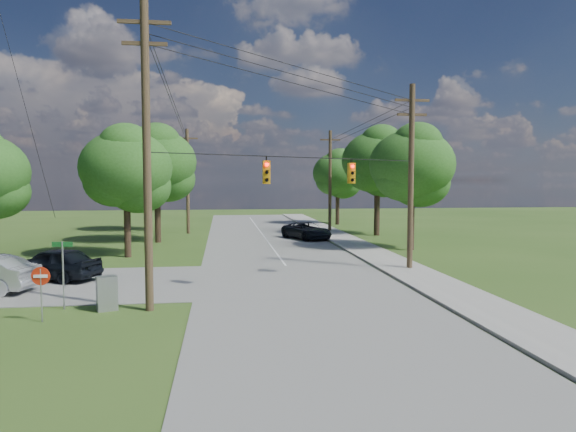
{
  "coord_description": "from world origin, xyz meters",
  "views": [
    {
      "loc": [
        -1.73,
        -20.0,
        5.12
      ],
      "look_at": [
        1.48,
        5.0,
        3.36
      ],
      "focal_mm": 32.0,
      "sensor_mm": 36.0,
      "label": 1
    }
  ],
  "objects": [
    {
      "name": "do_not_enter_sign",
      "position": [
        -8.23,
        -0.81,
        1.49
      ],
      "size": [
        0.67,
        0.09,
        2.02
      ],
      "rotation": [
        0.0,
        0.0,
        -0.05
      ],
      "color": "#939699",
      "rests_on": "ground"
    },
    {
      "name": "car_main_north",
      "position": [
        5.5,
        23.65,
        0.76
      ],
      "size": [
        4.32,
        5.76,
        1.45
      ],
      "primitive_type": "imported",
      "rotation": [
        0.0,
        0.0,
        0.42
      ],
      "color": "black",
      "rests_on": "main_road"
    },
    {
      "name": "tree_w_near",
      "position": [
        -8.0,
        15.0,
        5.92
      ],
      "size": [
        6.0,
        6.0,
        8.4
      ],
      "color": "#3D2C1E",
      "rests_on": "ground"
    },
    {
      "name": "street_name_sign",
      "position": [
        -7.99,
        1.0,
        1.72
      ],
      "size": [
        0.81,
        0.11,
        2.71
      ],
      "rotation": [
        0.0,
        0.0,
        -0.1
      ],
      "color": "#939699",
      "rests_on": "ground"
    },
    {
      "name": "tree_w_mid",
      "position": [
        -7.0,
        23.0,
        6.58
      ],
      "size": [
        6.4,
        6.4,
        9.22
      ],
      "color": "#3D2C1E",
      "rests_on": "ground"
    },
    {
      "name": "traffic_signals",
      "position": [
        2.55,
        4.43,
        5.5
      ],
      "size": [
        4.91,
        3.27,
        1.05
      ],
      "color": "orange",
      "rests_on": "ground"
    },
    {
      "name": "pole_north_e",
      "position": [
        8.9,
        30.0,
        5.13
      ],
      "size": [
        2.0,
        0.32,
        10.0
      ],
      "color": "brown",
      "rests_on": "ground"
    },
    {
      "name": "control_cabinet",
      "position": [
        -6.27,
        0.64,
        0.68
      ],
      "size": [
        0.9,
        0.78,
        1.35
      ],
      "primitive_type": "cube",
      "rotation": [
        0.0,
        0.0,
        0.38
      ],
      "color": "#939699",
      "rests_on": "ground"
    },
    {
      "name": "ground",
      "position": [
        0.0,
        0.0,
        0.0
      ],
      "size": [
        140.0,
        140.0,
        0.0
      ],
      "primitive_type": "plane",
      "color": "#304F1A",
      "rests_on": "ground"
    },
    {
      "name": "pole_north_w",
      "position": [
        -5.0,
        30.0,
        5.13
      ],
      "size": [
        2.0,
        0.32,
        10.0
      ],
      "color": "brown",
      "rests_on": "ground"
    },
    {
      "name": "tree_e_mid",
      "position": [
        12.5,
        26.0,
        6.91
      ],
      "size": [
        6.6,
        6.6,
        9.64
      ],
      "color": "#3D2C1E",
      "rests_on": "ground"
    },
    {
      "name": "pole_sw",
      "position": [
        -4.6,
        0.4,
        6.23
      ],
      "size": [
        2.0,
        0.32,
        12.0
      ],
      "color": "brown",
      "rests_on": "ground"
    },
    {
      "name": "power_lines",
      "position": [
        1.5,
        11.54,
        9.15
      ],
      "size": [
        13.93,
        29.62,
        4.93
      ],
      "color": "black",
      "rests_on": "ground"
    },
    {
      "name": "main_road",
      "position": [
        2.0,
        5.0,
        0.01
      ],
      "size": [
        10.0,
        100.0,
        0.03
      ],
      "primitive_type": "cube",
      "color": "gray",
      "rests_on": "ground"
    },
    {
      "name": "tree_e_far",
      "position": [
        11.5,
        38.0,
        5.92
      ],
      "size": [
        5.8,
        5.8,
        8.32
      ],
      "color": "#3D2C1E",
      "rests_on": "ground"
    },
    {
      "name": "car_cross_dark",
      "position": [
        -10.3,
        7.26,
        0.87
      ],
      "size": [
        5.27,
        3.81,
        1.67
      ],
      "primitive_type": "imported",
      "rotation": [
        0.0,
        0.0,
        -1.99
      ],
      "color": "black",
      "rests_on": "cross_road"
    },
    {
      "name": "tree_e_near",
      "position": [
        12.0,
        16.0,
        6.25
      ],
      "size": [
        6.2,
        6.2,
        8.81
      ],
      "color": "#3D2C1E",
      "rests_on": "ground"
    },
    {
      "name": "tree_w_far",
      "position": [
        -9.0,
        33.0,
        6.25
      ],
      "size": [
        6.0,
        6.0,
        8.73
      ],
      "color": "#3D2C1E",
      "rests_on": "ground"
    },
    {
      "name": "pole_ne",
      "position": [
        8.9,
        8.0,
        5.47
      ],
      "size": [
        2.0,
        0.32,
        10.5
      ],
      "color": "brown",
      "rests_on": "ground"
    },
    {
      "name": "sidewalk_east",
      "position": [
        8.7,
        5.0,
        0.06
      ],
      "size": [
        2.6,
        100.0,
        0.12
      ],
      "primitive_type": "cube",
      "color": "#A9A69E",
      "rests_on": "ground"
    }
  ]
}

